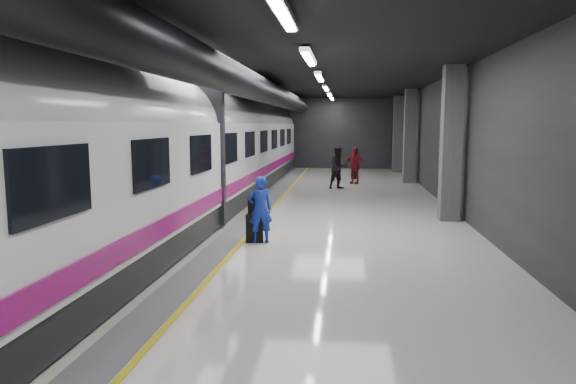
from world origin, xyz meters
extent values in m
plane|color=silver|center=(0.00, 0.00, 0.00)|extent=(40.00, 40.00, 0.00)
cube|color=black|center=(0.00, 0.00, 4.50)|extent=(10.00, 40.00, 0.02)
cube|color=#28282B|center=(0.00, 20.00, 2.25)|extent=(10.00, 0.02, 4.50)
cube|color=#28282B|center=(-5.00, 0.00, 2.25)|extent=(0.02, 40.00, 4.50)
cube|color=#28282B|center=(5.00, 0.00, 2.25)|extent=(0.02, 40.00, 4.50)
cube|color=slate|center=(-1.35, 0.00, 0.01)|extent=(0.65, 39.80, 0.01)
cube|color=gold|center=(-0.95, 0.00, 0.01)|extent=(0.10, 39.80, 0.01)
cylinder|color=black|center=(-1.30, 0.00, 3.95)|extent=(0.80, 38.00, 0.80)
cube|color=silver|center=(0.60, -6.00, 4.40)|extent=(0.22, 2.60, 0.10)
cube|color=silver|center=(0.60, -1.00, 4.40)|extent=(0.22, 2.60, 0.10)
cube|color=silver|center=(0.60, 4.00, 4.40)|extent=(0.22, 2.60, 0.10)
cube|color=silver|center=(0.60, 9.00, 4.40)|extent=(0.22, 2.60, 0.10)
cube|color=silver|center=(0.60, 14.00, 4.40)|extent=(0.22, 2.60, 0.10)
cube|color=silver|center=(0.60, 18.00, 4.40)|extent=(0.22, 2.60, 0.10)
cube|color=#515154|center=(4.55, 2.00, 2.25)|extent=(0.55, 0.55, 4.50)
cube|color=#515154|center=(4.55, 12.00, 2.25)|extent=(0.55, 0.55, 4.50)
cube|color=#515154|center=(4.55, 18.00, 2.25)|extent=(0.55, 0.55, 4.50)
cube|color=black|center=(-3.25, 0.00, 0.35)|extent=(2.80, 38.00, 0.60)
cube|color=white|center=(-3.25, 0.00, 1.75)|extent=(2.90, 38.00, 2.20)
cylinder|color=white|center=(-3.25, 0.00, 2.70)|extent=(2.80, 38.00, 2.80)
cube|color=#950D65|center=(-1.78, 0.00, 0.95)|extent=(0.04, 38.00, 0.35)
cube|color=black|center=(-3.25, 0.00, 2.00)|extent=(3.05, 0.25, 3.80)
cube|color=black|center=(-1.78, -8.00, 2.15)|extent=(0.05, 1.60, 0.85)
cube|color=black|center=(-1.78, -5.00, 2.15)|extent=(0.05, 1.60, 0.85)
cube|color=black|center=(-1.78, -2.00, 2.15)|extent=(0.05, 1.60, 0.85)
cube|color=black|center=(-1.78, 1.00, 2.15)|extent=(0.05, 1.60, 0.85)
cube|color=black|center=(-1.78, 4.00, 2.15)|extent=(0.05, 1.60, 0.85)
cube|color=black|center=(-1.78, 7.00, 2.15)|extent=(0.05, 1.60, 0.85)
cube|color=black|center=(-1.78, 10.00, 2.15)|extent=(0.05, 1.60, 0.85)
cube|color=black|center=(-1.78, 13.00, 2.15)|extent=(0.05, 1.60, 0.85)
cube|color=black|center=(-1.78, 16.00, 2.15)|extent=(0.05, 1.60, 0.85)
imported|color=blue|center=(-0.50, -1.56, 0.80)|extent=(0.67, 0.54, 1.61)
cube|color=black|center=(-0.65, -1.50, 0.34)|extent=(0.45, 0.33, 0.68)
cube|color=black|center=(-0.64, -1.46, 0.89)|extent=(0.32, 0.18, 0.42)
imported|color=black|center=(1.20, 9.11, 0.93)|extent=(1.14, 1.07, 1.86)
imported|color=maroon|center=(1.92, 11.22, 0.88)|extent=(1.12, 0.82, 1.76)
cube|color=black|center=(1.94, 13.47, 0.22)|extent=(0.33, 0.23, 0.45)
camera|label=1|loc=(1.53, -13.44, 2.81)|focal=32.00mm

